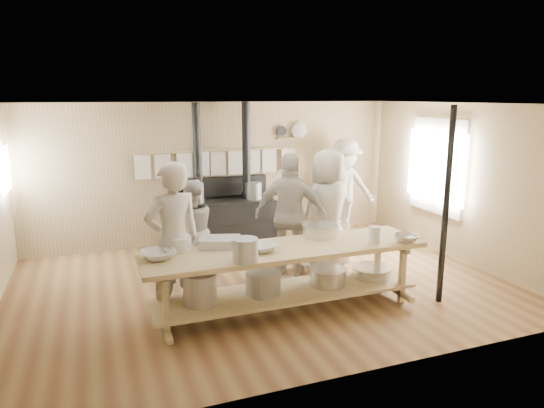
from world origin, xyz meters
name	(u,v)px	position (x,y,z in m)	size (l,w,h in m)	color
ground	(262,285)	(0.00, 0.00, 0.00)	(7.00, 7.00, 0.00)	brown
room_shell	(262,176)	(0.00, 0.00, 1.62)	(7.00, 7.00, 7.00)	tan
window_right	(438,166)	(3.47, 0.60, 1.50)	(0.09, 1.50, 1.65)	beige
left_opening	(5,170)	(-3.45, 2.00, 1.60)	(0.00, 0.90, 0.90)	white
stove	(224,218)	(-0.01, 2.12, 0.52)	(1.90, 0.75, 2.60)	black
towel_rail	(219,160)	(0.00, 2.40, 1.55)	(3.00, 0.04, 0.47)	#9E865A
back_wall_shelf	(292,133)	(1.46, 2.43, 2.00)	(0.63, 0.14, 0.32)	#9E865A
prep_table	(285,272)	(-0.01, -0.90, 0.52)	(3.60, 0.90, 0.85)	#9E865A
support_post	(446,207)	(2.05, -1.35, 1.30)	(0.08, 0.08, 2.60)	black
cook_far_left	(173,241)	(-1.33, -0.54, 0.98)	(0.71, 0.47, 1.95)	#A49E91
cook_left	(192,231)	(-0.89, 0.59, 0.76)	(0.74, 0.58, 1.52)	#A49E91
cook_center	(328,211)	(1.20, 0.31, 0.95)	(0.93, 0.61, 1.91)	#A49E91
cook_right	(291,215)	(0.56, 0.28, 0.94)	(1.11, 0.46, 1.89)	#A49E91
cook_by_window	(344,188)	(2.39, 1.95, 0.95)	(1.23, 0.71, 1.90)	#A49E91
chair	(333,231)	(1.91, 1.48, 0.25)	(0.51, 0.51, 0.86)	brown
bowl_white_a	(158,255)	(-1.55, -0.79, 0.90)	(0.40, 0.40, 0.10)	silver
bowl_steel_a	(171,248)	(-1.37, -0.57, 0.90)	(0.29, 0.29, 0.09)	silver
bowl_white_b	(262,247)	(-0.33, -0.93, 0.89)	(0.36, 0.36, 0.09)	silver
bowl_steel_b	(406,238)	(1.55, -1.23, 0.90)	(0.31, 0.31, 0.10)	silver
roasting_pan	(220,242)	(-0.76, -0.57, 0.91)	(0.51, 0.34, 0.11)	#B2B2B7
mixing_bowl_large	(319,230)	(0.63, -0.57, 0.93)	(0.50, 0.50, 0.16)	silver
bucket_galv	(245,250)	(-0.63, -1.23, 0.99)	(0.30, 0.30, 0.27)	gray
deep_bowl_enamel	(180,244)	(-1.26, -0.57, 0.94)	(0.28, 0.28, 0.18)	silver
pitcher	(374,235)	(1.12, -1.15, 0.96)	(0.15, 0.15, 0.23)	silver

